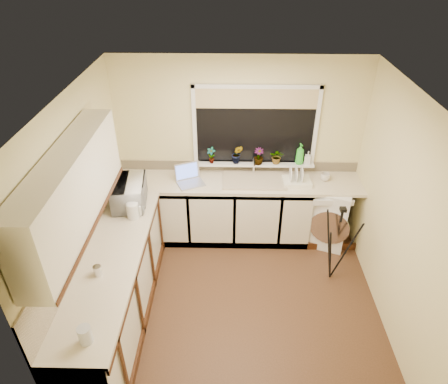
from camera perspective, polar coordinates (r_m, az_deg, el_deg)
floor at (r=4.87m, az=2.02°, el=-15.06°), size 3.20×3.20×0.00m
ceiling at (r=3.46m, az=2.82°, el=13.15°), size 3.20×3.20×0.00m
wall_back at (r=5.33m, az=2.15°, el=6.24°), size 3.20×0.00×3.20m
wall_front at (r=2.97m, az=2.74°, el=-20.83°), size 3.20×0.00×3.20m
wall_left at (r=4.31m, az=-19.44°, el=-2.93°), size 0.00×3.00×3.00m
wall_right at (r=4.38m, az=23.79°, el=-3.38°), size 0.00×3.00×3.00m
base_cabinet_back at (r=5.49m, az=-1.39°, el=-2.58°), size 2.55×0.60×0.86m
base_cabinet_left at (r=4.52m, az=-15.05°, el=-13.49°), size 0.54×2.40×0.86m
worktop_back at (r=5.23m, az=2.10°, el=1.38°), size 3.20×0.60×0.04m
worktop_left at (r=4.21m, az=-15.93°, el=-9.25°), size 0.60×2.40×0.04m
upper_cabinet at (r=3.61m, az=-20.86°, el=0.23°), size 0.28×1.90×0.70m
splashback_left at (r=4.15m, az=-20.28°, el=-6.48°), size 0.02×2.40×0.45m
splashback_back at (r=5.44m, az=2.10°, el=3.78°), size 3.20×0.02×0.14m
window_glass at (r=5.18m, az=4.47°, el=9.34°), size 1.50×0.02×1.00m
window_blind at (r=5.02m, az=4.67°, el=13.14°), size 1.50×0.02×0.25m
windowsill at (r=5.36m, az=4.26°, el=4.06°), size 1.60×0.14×0.03m
sink at (r=5.22m, az=4.31°, el=1.66°), size 0.82×0.46×0.03m
faucet at (r=5.32m, az=4.27°, el=3.65°), size 0.03×0.03×0.24m
washing_machine at (r=5.61m, az=14.23°, el=-2.81°), size 0.77×0.76×0.87m
laptop at (r=5.18m, az=-4.99°, el=2.05°), size 0.41×0.39×0.25m
kettle at (r=4.62m, az=-12.90°, el=-2.63°), size 0.14×0.14×0.18m
dish_rack at (r=5.24m, az=10.34°, el=1.48°), size 0.37×0.28×0.05m
tripod at (r=4.94m, az=15.73°, el=-7.23°), size 0.57×0.57×1.06m
glass_jug at (r=3.50m, az=-19.23°, el=-18.72°), size 0.11×0.11×0.16m
steel_jar at (r=4.01m, az=-17.63°, el=-10.66°), size 0.08×0.08×0.11m
microwave at (r=4.83m, az=-13.38°, el=-0.12°), size 0.44×0.59×0.31m
plant_a at (r=5.28m, az=-1.84°, el=5.25°), size 0.14×0.12×0.22m
plant_b at (r=5.27m, az=1.89°, el=5.43°), size 0.16×0.14×0.26m
plant_c at (r=5.27m, az=4.97°, el=5.09°), size 0.13×0.13×0.23m
plant_d at (r=5.32m, az=7.58°, el=5.05°), size 0.22×0.20×0.20m
soap_bottle_green at (r=5.35m, az=10.80°, el=5.38°), size 0.13×0.14×0.29m
soap_bottle_clear at (r=5.39m, az=11.89°, el=4.83°), size 0.10×0.10×0.18m
cup_back at (r=5.38m, az=14.26°, el=2.11°), size 0.17×0.17×0.10m
cup_left at (r=4.03m, az=-17.56°, el=-10.70°), size 0.10×0.10×0.08m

